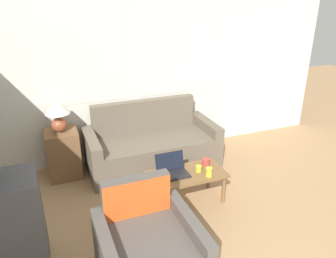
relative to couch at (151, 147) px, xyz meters
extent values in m
cube|color=silver|center=(-0.03, 0.43, 1.03)|extent=(6.21, 0.05, 2.60)
cube|color=white|center=(-0.76, 0.40, 1.28)|extent=(1.10, 0.01, 1.30)
cube|color=white|center=(0.54, 0.40, 1.28)|extent=(1.10, 0.01, 1.30)
cube|color=#665B4C|center=(0.00, -0.07, -0.05)|extent=(1.51, 0.83, 0.43)
cube|color=#665B4C|center=(0.00, 0.29, 0.17)|extent=(1.51, 0.12, 0.88)
cube|color=#665B4C|center=(-0.83, -0.07, 0.02)|extent=(0.14, 0.83, 0.58)
cube|color=#665B4C|center=(0.83, -0.07, 0.02)|extent=(0.14, 0.83, 0.58)
cube|color=#514C47|center=(-0.68, -1.94, -0.06)|extent=(0.62, 0.84, 0.43)
cube|color=#514C47|center=(-0.68, -1.57, 0.13)|extent=(0.62, 0.10, 0.80)
cube|color=#514C47|center=(-0.32, -1.94, 0.00)|extent=(0.10, 0.84, 0.55)
cube|color=#D1511E|center=(-0.68, -1.63, 0.23)|extent=(0.61, 0.01, 0.58)
cube|color=brown|center=(-1.18, 0.12, 0.05)|extent=(0.41, 0.41, 0.65)
ellipsoid|color=brown|center=(-1.18, 0.12, 0.47)|extent=(0.20, 0.20, 0.18)
cylinder|color=tan|center=(-1.18, 0.12, 0.59)|extent=(0.02, 0.02, 0.06)
cone|color=white|center=(-1.18, 0.12, 0.72)|extent=(0.31, 0.31, 0.19)
cube|color=brown|center=(0.08, -1.03, 0.10)|extent=(0.88, 0.46, 0.03)
cylinder|color=brown|center=(-0.31, -1.21, -0.09)|extent=(0.04, 0.04, 0.35)
cylinder|color=brown|center=(0.47, -1.21, -0.09)|extent=(0.04, 0.04, 0.35)
cylinder|color=brown|center=(-0.31, -0.85, -0.09)|extent=(0.04, 0.04, 0.35)
cylinder|color=brown|center=(0.47, -0.85, -0.09)|extent=(0.04, 0.04, 0.35)
cube|color=black|center=(-0.08, -1.03, 0.12)|extent=(0.34, 0.21, 0.02)
cube|color=black|center=(-0.08, -0.90, 0.23)|extent=(0.34, 0.07, 0.21)
cylinder|color=gold|center=(0.22, -1.04, 0.15)|extent=(0.07, 0.07, 0.07)
cylinder|color=#B23D38|center=(0.37, -0.94, 0.15)|extent=(0.09, 0.09, 0.08)
cylinder|color=gold|center=(0.28, -1.18, 0.16)|extent=(0.08, 0.08, 0.10)
camera|label=1|loc=(-1.32, -3.97, 2.02)|focal=35.00mm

